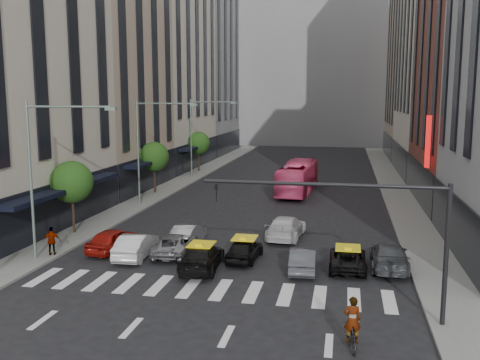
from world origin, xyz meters
The scene contains 33 objects.
ground centered at (0.00, 0.00, 0.00)m, with size 160.00×160.00×0.00m, color black.
sidewalk_left centered at (-11.50, 30.00, 0.07)m, with size 3.00×96.00×0.15m, color slate.
sidewalk_right centered at (11.50, 30.00, 0.07)m, with size 3.00×96.00×0.15m, color slate.
building_left_a centered at (-17.00, 11.00, 14.00)m, with size 8.00×18.00×28.00m, color beige.
building_left_b centered at (-17.00, 28.00, 12.00)m, with size 8.00×16.00×24.00m, color tan.
building_left_c centered at (-17.00, 46.00, 18.00)m, with size 8.00×20.00×36.00m, color beige.
building_left_d centered at (-17.00, 65.00, 15.00)m, with size 8.00×18.00×30.00m, color gray.
building_right_b centered at (17.00, 27.00, 13.00)m, with size 8.00×18.00×26.00m, color brown.
building_right_c centered at (17.00, 46.00, 20.00)m, with size 8.00×20.00×40.00m, color beige.
building_right_d centered at (17.00, 65.00, 14.00)m, with size 8.00×18.00×28.00m, color tan.
building_far centered at (0.00, 85.00, 18.00)m, with size 30.00×10.00×36.00m, color gray.
tree_near centered at (-11.80, 10.00, 3.65)m, with size 2.88×2.88×4.95m.
tree_mid centered at (-11.80, 26.00, 3.65)m, with size 2.88×2.88×4.95m.
tree_far centered at (-11.80, 42.00, 3.65)m, with size 2.88×2.88×4.95m.
streetlamp_near centered at (-10.04, 4.00, 5.90)m, with size 5.38×0.25×9.00m.
streetlamp_mid centered at (-10.04, 20.00, 5.90)m, with size 5.38×0.25×9.00m.
streetlamp_far centered at (-10.04, 36.00, 5.90)m, with size 5.38×0.25×9.00m.
traffic_signal centered at (7.69, -1.00, 4.47)m, with size 10.10×0.20×6.00m.
liberty_sign centered at (12.60, 20.00, 6.00)m, with size 0.30×0.70×4.00m.
car_red centered at (-7.40, 6.71, 0.72)m, with size 1.71×4.25×1.45m, color #9A140E.
car_white_front centered at (-5.53, 5.77, 0.72)m, with size 1.53×4.39×1.44m, color #BCBCBC.
car_silver centered at (-3.45, 6.75, 0.64)m, with size 2.13×4.61×1.28m, color gray.
taxi_left centered at (-1.16, 4.35, 0.70)m, with size 1.96×4.83×1.40m, color black.
taxi_center centered at (0.86, 6.42, 0.66)m, with size 1.56×3.89×1.32m, color black.
car_grey_mid centered at (4.30, 5.22, 0.65)m, with size 1.38×3.96×1.30m, color #404148.
taxi_right centered at (6.70, 5.99, 0.59)m, with size 1.97×4.26×1.18m, color black.
car_grey_curb centered at (8.93, 6.54, 0.71)m, with size 2.00×4.91×1.43m, color #43474B.
car_row2_left centered at (-3.40, 9.23, 0.66)m, with size 1.40×4.01×1.32m, color #949398.
car_row2_right centered at (2.64, 11.90, 0.74)m, with size 2.08×5.11×1.48m, color silver.
bus centered at (1.89, 29.06, 1.55)m, with size 2.60×11.13×3.10m, color #EA447A.
motorcycle centered at (6.84, -3.63, 0.44)m, with size 0.58×1.68×0.88m, color black.
rider centered at (6.84, -3.63, 1.78)m, with size 0.66×0.43×1.80m, color gray.
pedestrian_far centered at (-10.40, 4.82, 0.99)m, with size 0.99×0.41×1.69m, color gray.
Camera 1 is at (6.39, -22.94, 9.34)m, focal length 40.00 mm.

